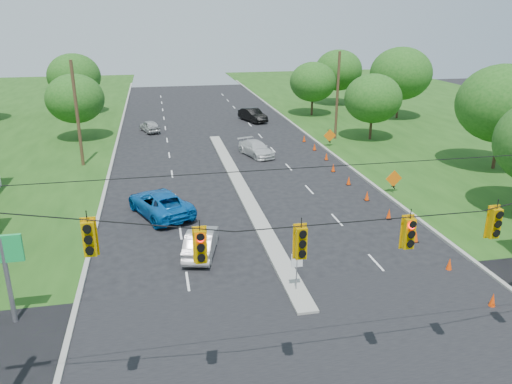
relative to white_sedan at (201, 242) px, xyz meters
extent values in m
plane|color=black|center=(4.02, -10.98, -0.70)|extent=(160.00, 160.00, 0.00)
cube|color=black|center=(4.02, -10.98, -0.70)|extent=(160.00, 14.00, 0.02)
cube|color=gray|center=(-6.08, 19.02, -0.70)|extent=(0.25, 110.00, 0.16)
cube|color=gray|center=(14.12, 19.02, -0.70)|extent=(0.25, 110.00, 0.16)
cube|color=gray|center=(4.02, 10.02, -0.70)|extent=(1.00, 34.00, 0.18)
cylinder|color=gray|center=(4.02, -4.98, 0.20)|extent=(0.06, 0.06, 1.80)
cube|color=white|center=(4.02, -4.98, 1.00)|extent=(0.55, 0.04, 0.70)
cylinder|color=black|center=(4.02, -11.98, 6.30)|extent=(24.00, 0.04, 0.04)
cube|color=#E6A800|center=(-3.98, -11.98, 6.05)|extent=(0.34, 0.24, 1.00)
cube|color=#E6A800|center=(-0.98, -11.98, 5.52)|extent=(0.34, 0.24, 1.00)
cube|color=#E6A800|center=(2.02, -11.98, 5.35)|extent=(0.34, 0.24, 1.00)
cube|color=#E6A800|center=(5.52, -11.98, 5.35)|extent=(0.34, 0.24, 1.00)
cube|color=#E6A800|center=(8.52, -11.98, 5.43)|extent=(0.34, 0.24, 1.00)
cylinder|color=#422D1C|center=(-8.48, 19.02, 3.80)|extent=(0.28, 0.28, 9.00)
cylinder|color=#422D1C|center=(16.52, 24.02, 3.80)|extent=(0.28, 0.28, 9.00)
cylinder|color=gray|center=(-8.48, -4.98, 1.30)|extent=(0.20, 0.20, 4.00)
cube|color=green|center=(-8.48, -4.98, 2.80)|extent=(1.60, 0.15, 1.20)
cone|color=#F73F07|center=(12.36, -7.98, -0.35)|extent=(0.32, 0.32, 0.70)
cone|color=#F73F07|center=(12.36, -4.48, -0.35)|extent=(0.32, 0.32, 0.70)
cone|color=#F73F07|center=(12.36, -0.98, -0.35)|extent=(0.32, 0.32, 0.70)
cone|color=#F73F07|center=(12.36, 2.52, -0.35)|extent=(0.32, 0.32, 0.70)
cone|color=#F73F07|center=(12.36, 6.02, -0.35)|extent=(0.32, 0.32, 0.70)
cone|color=#F73F07|center=(12.36, 9.52, -0.35)|extent=(0.32, 0.32, 0.70)
cone|color=#F73F07|center=(12.36, 13.02, -0.35)|extent=(0.32, 0.32, 0.70)
cone|color=#F73F07|center=(12.96, 16.52, -0.35)|extent=(0.32, 0.32, 0.70)
cone|color=#F73F07|center=(12.96, 20.02, -0.35)|extent=(0.32, 0.32, 0.70)
cone|color=#F73F07|center=(12.96, 23.52, -0.35)|extent=(0.32, 0.32, 0.70)
cube|color=black|center=(14.82, 7.02, -0.15)|extent=(0.06, 0.58, 0.26)
cube|color=black|center=(14.82, 7.02, -0.15)|extent=(0.06, 0.58, 0.26)
cube|color=orange|center=(14.82, 7.02, 0.45)|extent=(1.27, 0.05, 1.27)
cube|color=black|center=(14.82, 21.02, -0.15)|extent=(0.06, 0.58, 0.26)
cube|color=black|center=(14.82, 21.02, -0.15)|extent=(0.06, 0.58, 0.26)
cube|color=orange|center=(14.82, 21.02, 0.45)|extent=(1.27, 0.05, 1.27)
cylinder|color=black|center=(-9.98, 29.02, 0.56)|extent=(0.28, 0.28, 2.52)
ellipsoid|color=#194C14|center=(-9.98, 29.02, 3.64)|extent=(5.88, 5.88, 5.04)
cylinder|color=black|center=(-11.98, 44.02, 0.74)|extent=(0.28, 0.28, 2.88)
ellipsoid|color=#194C14|center=(-11.98, 44.02, 4.26)|extent=(6.72, 6.72, 5.76)
cylinder|color=black|center=(26.02, 11.02, 0.92)|extent=(0.28, 0.28, 3.24)
ellipsoid|color=#194C14|center=(26.02, 11.02, 4.88)|extent=(7.56, 7.56, 6.48)
cylinder|color=black|center=(20.02, 23.02, 0.56)|extent=(0.28, 0.28, 2.52)
ellipsoid|color=#194C14|center=(20.02, 23.02, 3.64)|extent=(5.88, 5.88, 5.04)
cylinder|color=black|center=(28.02, 33.02, 0.92)|extent=(0.28, 0.28, 3.24)
ellipsoid|color=#194C14|center=(28.02, 33.02, 4.88)|extent=(7.56, 7.56, 6.48)
cylinder|color=black|center=(24.02, 44.02, 0.74)|extent=(0.28, 0.28, 2.88)
ellipsoid|color=#194C14|center=(24.02, 44.02, 4.26)|extent=(6.72, 6.72, 5.76)
cylinder|color=black|center=(18.02, 37.02, 0.56)|extent=(0.28, 0.28, 2.52)
ellipsoid|color=#194C14|center=(18.02, 37.02, 3.64)|extent=(5.88, 5.88, 5.04)
imported|color=#BBB4B2|center=(0.00, 0.00, 0.00)|extent=(2.47, 4.50, 1.41)
imported|color=#0A5AAD|center=(-2.08, 6.22, 0.12)|extent=(4.79, 6.48, 1.64)
imported|color=silver|center=(7.00, 19.27, -0.02)|extent=(3.19, 5.04, 1.36)
imported|color=#A8A8A8|center=(-2.71, 31.43, -0.05)|extent=(2.58, 4.11, 1.30)
imported|color=black|center=(9.74, 34.87, 0.09)|extent=(3.11, 5.11, 1.59)
camera|label=1|loc=(-1.98, -24.97, 11.81)|focal=35.00mm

